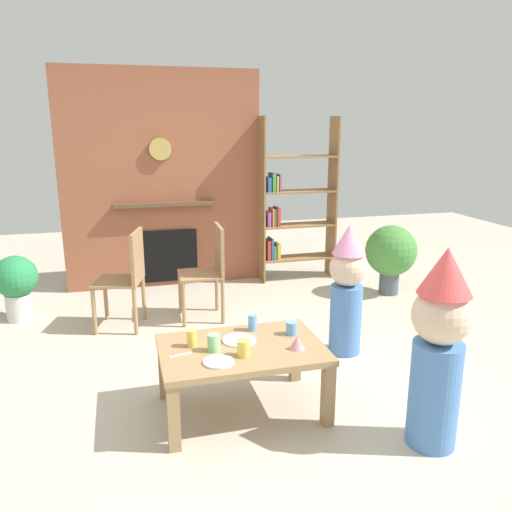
# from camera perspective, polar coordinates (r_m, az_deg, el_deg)

# --- Properties ---
(ground_plane) EXTENTS (12.00, 12.00, 0.00)m
(ground_plane) POSITION_cam_1_polar(r_m,az_deg,el_deg) (3.72, -0.63, -14.36)
(ground_plane) COLOR #BCB29E
(brick_fireplace_feature) EXTENTS (2.20, 0.28, 2.40)m
(brick_fireplace_feature) POSITION_cam_1_polar(r_m,az_deg,el_deg) (5.80, -10.52, 8.32)
(brick_fireplace_feature) COLOR #935138
(brick_fireplace_feature) RESTS_ON ground_plane
(bookshelf) EXTENTS (0.90, 0.28, 1.90)m
(bookshelf) POSITION_cam_1_polar(r_m,az_deg,el_deg) (5.96, 3.98, 5.46)
(bookshelf) COLOR olive
(bookshelf) RESTS_ON ground_plane
(coffee_table) EXTENTS (1.03, 0.69, 0.45)m
(coffee_table) POSITION_cam_1_polar(r_m,az_deg,el_deg) (3.26, -1.63, -11.30)
(coffee_table) COLOR #9E7A51
(coffee_table) RESTS_ON ground_plane
(paper_cup_near_left) EXTENTS (0.08, 0.08, 0.11)m
(paper_cup_near_left) POSITION_cam_1_polar(r_m,az_deg,el_deg) (3.16, -4.82, -9.72)
(paper_cup_near_left) COLOR #8CD18C
(paper_cup_near_left) RESTS_ON coffee_table
(paper_cup_near_right) EXTENTS (0.08, 0.08, 0.09)m
(paper_cup_near_right) POSITION_cam_1_polar(r_m,az_deg,el_deg) (3.39, 4.05, -8.14)
(paper_cup_near_right) COLOR #669EE0
(paper_cup_near_right) RESTS_ON coffee_table
(paper_cup_center) EXTENTS (0.06, 0.06, 0.11)m
(paper_cup_center) POSITION_cam_1_polar(r_m,az_deg,el_deg) (3.45, -0.45, -7.53)
(paper_cup_center) COLOR #669EE0
(paper_cup_center) RESTS_ON coffee_table
(paper_cup_far_left) EXTENTS (0.08, 0.08, 0.10)m
(paper_cup_far_left) POSITION_cam_1_polar(r_m,az_deg,el_deg) (3.09, -1.41, -10.37)
(paper_cup_far_left) COLOR #F2CC4C
(paper_cup_far_left) RESTS_ON coffee_table
(paper_cup_far_right) EXTENTS (0.06, 0.06, 0.11)m
(paper_cup_far_right) POSITION_cam_1_polar(r_m,az_deg,el_deg) (3.23, -7.28, -9.20)
(paper_cup_far_right) COLOR #F2CC4C
(paper_cup_far_right) RESTS_ON coffee_table
(paper_plate_front) EXTENTS (0.22, 0.22, 0.01)m
(paper_plate_front) POSITION_cam_1_polar(r_m,az_deg,el_deg) (3.30, -1.94, -9.47)
(paper_plate_front) COLOR white
(paper_plate_front) RESTS_ON coffee_table
(paper_plate_rear) EXTENTS (0.18, 0.18, 0.01)m
(paper_plate_rear) POSITION_cam_1_polar(r_m,az_deg,el_deg) (3.03, -4.28, -11.82)
(paper_plate_rear) COLOR white
(paper_plate_rear) RESTS_ON coffee_table
(birthday_cake_slice) EXTENTS (0.10, 0.10, 0.09)m
(birthday_cake_slice) POSITION_cam_1_polar(r_m,az_deg,el_deg) (3.19, 4.69, -9.73)
(birthday_cake_slice) COLOR pink
(birthday_cake_slice) RESTS_ON coffee_table
(table_fork) EXTENTS (0.15, 0.05, 0.01)m
(table_fork) POSITION_cam_1_polar(r_m,az_deg,el_deg) (3.15, -8.55, -10.98)
(table_fork) COLOR silver
(table_fork) RESTS_ON coffee_table
(child_with_cone_hat) EXTENTS (0.33, 0.33, 1.18)m
(child_with_cone_hat) POSITION_cam_1_polar(r_m,az_deg,el_deg) (3.02, 19.96, -9.36)
(child_with_cone_hat) COLOR #4C7FC6
(child_with_cone_hat) RESTS_ON ground_plane
(child_in_pink) EXTENTS (0.29, 0.29, 1.06)m
(child_in_pink) POSITION_cam_1_polar(r_m,az_deg,el_deg) (4.07, 10.25, -3.41)
(child_in_pink) COLOR #4C7FC6
(child_in_pink) RESTS_ON ground_plane
(dining_chair_left) EXTENTS (0.49, 0.49, 0.90)m
(dining_chair_left) POSITION_cam_1_polar(r_m,az_deg,el_deg) (4.67, -14.27, -1.93)
(dining_chair_left) COLOR #9E7A51
(dining_chair_left) RESTS_ON ground_plane
(dining_chair_middle) EXTENTS (0.41, 0.41, 0.90)m
(dining_chair_middle) POSITION_cam_1_polar(r_m,az_deg,el_deg) (4.77, -5.23, -1.18)
(dining_chair_middle) COLOR #9E7A51
(dining_chair_middle) RESTS_ON ground_plane
(potted_plant_tall) EXTENTS (0.55, 0.55, 0.76)m
(potted_plant_tall) POSITION_cam_1_polar(r_m,az_deg,el_deg) (5.65, 15.00, 0.37)
(potted_plant_tall) COLOR #4C5660
(potted_plant_tall) RESTS_ON ground_plane
(potted_plant_short) EXTENTS (0.40, 0.40, 0.63)m
(potted_plant_short) POSITION_cam_1_polar(r_m,az_deg,el_deg) (5.24, -25.47, -2.69)
(potted_plant_short) COLOR beige
(potted_plant_short) RESTS_ON ground_plane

